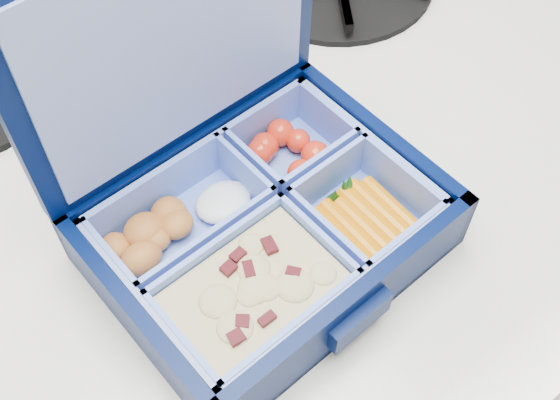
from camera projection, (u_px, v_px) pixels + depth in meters
stove at (273, 332)px, 0.98m from camera, size 0.64×0.64×0.95m
bento_box at (266, 229)px, 0.48m from camera, size 0.23×0.19×0.05m
fork at (243, 78)px, 0.60m from camera, size 0.13×0.15×0.01m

